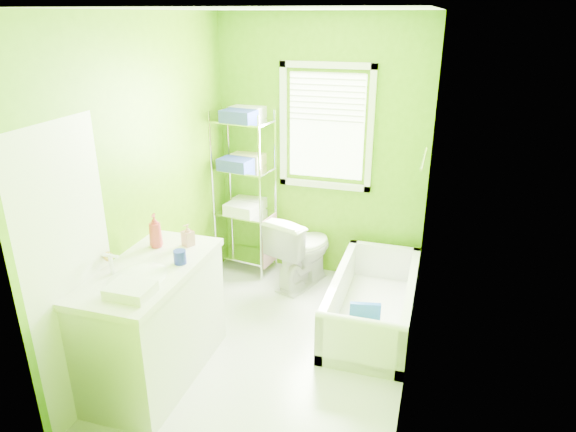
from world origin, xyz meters
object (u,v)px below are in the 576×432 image
(bathtub, at_px, (372,310))
(wire_shelf_unit, at_px, (246,174))
(vanity, at_px, (153,320))
(toilet, at_px, (301,249))

(bathtub, xyz_separation_m, wire_shelf_unit, (-1.44, 0.70, 0.90))
(bathtub, relative_size, vanity, 1.21)
(bathtub, height_order, wire_shelf_unit, wire_shelf_unit)
(bathtub, relative_size, toilet, 1.94)
(toilet, relative_size, wire_shelf_unit, 0.44)
(toilet, relative_size, vanity, 0.63)
(wire_shelf_unit, bearing_deg, vanity, -90.58)
(bathtub, height_order, vanity, vanity)
(bathtub, xyz_separation_m, toilet, (-0.80, 0.54, 0.23))
(toilet, xyz_separation_m, vanity, (-0.66, -1.69, 0.10))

